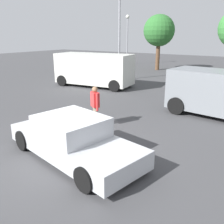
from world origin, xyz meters
TOP-DOWN VIEW (x-y plane):
  - ground_plane at (0.00, 0.00)m, footprint 80.00×80.00m
  - sedan_foreground at (0.31, -0.03)m, footprint 4.78×2.60m
  - van_white at (-5.82, 8.77)m, footprint 5.57×2.85m
  - suv_dark at (3.11, 6.48)m, footprint 4.78×2.51m
  - pedestrian at (-0.77, 2.41)m, footprint 0.50×0.42m
  - light_post_near at (-5.67, 11.75)m, footprint 0.44×0.44m
  - light_post_mid at (-10.70, 21.33)m, footprint 0.44×0.44m
  - tree_back_center at (-5.69, 19.08)m, footprint 3.08×3.08m

SIDE VIEW (x-z plane):
  - ground_plane at x=0.00m, z-range 0.00..0.00m
  - sedan_foreground at x=0.31m, z-range -0.05..1.20m
  - pedestrian at x=-0.77m, z-range 0.15..1.76m
  - suv_dark at x=3.11m, z-range 0.09..2.11m
  - van_white at x=-5.82m, z-range 0.09..2.34m
  - tree_back_center at x=-5.69m, z-range 1.14..6.57m
  - light_post_mid at x=-10.70m, z-range 1.08..6.76m
  - light_post_near at x=-5.67m, z-range 1.14..7.51m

